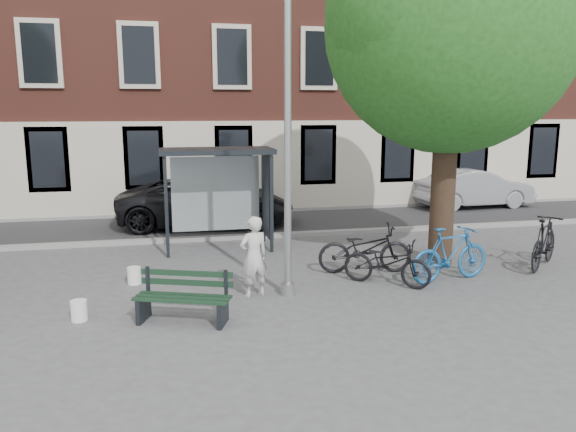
# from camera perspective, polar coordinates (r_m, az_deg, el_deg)

# --- Properties ---
(ground) EXTENTS (90.00, 90.00, 0.00)m
(ground) POSITION_cam_1_polar(r_m,az_deg,el_deg) (11.18, -0.02, -8.02)
(ground) COLOR #4C4C4F
(ground) RESTS_ON ground
(road) EXTENTS (40.00, 4.00, 0.01)m
(road) POSITION_cam_1_polar(r_m,az_deg,el_deg) (17.85, -4.70, -0.84)
(road) COLOR #28282B
(road) RESTS_ON ground
(curb_near) EXTENTS (40.00, 0.25, 0.12)m
(curb_near) POSITION_cam_1_polar(r_m,az_deg,el_deg) (15.90, -3.77, -2.08)
(curb_near) COLOR gray
(curb_near) RESTS_ON ground
(curb_far) EXTENTS (40.00, 0.25, 0.12)m
(curb_far) POSITION_cam_1_polar(r_m,az_deg,el_deg) (19.79, -5.45, 0.46)
(curb_far) COLOR gray
(curb_far) RESTS_ON ground
(building_row) EXTENTS (30.00, 8.00, 14.00)m
(building_row) POSITION_cam_1_polar(r_m,az_deg,el_deg) (23.69, -6.95, 19.00)
(building_row) COLOR brown
(building_row) RESTS_ON ground
(lamppost) EXTENTS (0.28, 0.35, 6.11)m
(lamppost) POSITION_cam_1_polar(r_m,az_deg,el_deg) (10.61, -0.02, 6.36)
(lamppost) COLOR #9EA0A3
(lamppost) RESTS_ON ground
(tree_right) EXTENTS (5.76, 5.60, 8.20)m
(tree_right) POSITION_cam_1_polar(r_m,az_deg,el_deg) (13.42, 16.64, 19.00)
(tree_right) COLOR black
(tree_right) RESTS_ON ground
(bus_shelter) EXTENTS (2.85, 1.45, 2.62)m
(bus_shelter) POSITION_cam_1_polar(r_m,az_deg,el_deg) (14.63, -5.72, 4.15)
(bus_shelter) COLOR #1E2328
(bus_shelter) RESTS_ON ground
(painter) EXTENTS (0.67, 0.53, 1.59)m
(painter) POSITION_cam_1_polar(r_m,az_deg,el_deg) (10.91, -3.50, -4.14)
(painter) COLOR silver
(painter) RESTS_ON ground
(bench) EXTENTS (1.72, 1.06, 0.85)m
(bench) POSITION_cam_1_polar(r_m,az_deg,el_deg) (9.89, -10.57, -8.37)
(bench) COLOR #1E2328
(bench) RESTS_ON ground
(bike_a) EXTENTS (2.16, 1.03, 1.09)m
(bike_a) POSITION_cam_1_polar(r_m,az_deg,el_deg) (12.62, 7.81, -3.32)
(bike_a) COLOR black
(bike_a) RESTS_ON ground
(bike_b) EXTENTS (2.05, 0.97, 1.19)m
(bike_b) POSITION_cam_1_polar(r_m,az_deg,el_deg) (12.35, 16.16, -3.74)
(bike_b) COLOR #1C5C9B
(bike_b) RESTS_ON ground
(bike_c) EXTENTS (1.87, 1.65, 0.98)m
(bike_c) POSITION_cam_1_polar(r_m,az_deg,el_deg) (11.81, 10.01, -4.66)
(bike_c) COLOR black
(bike_c) RESTS_ON ground
(bike_d) EXTENTS (1.87, 1.72, 1.19)m
(bike_d) POSITION_cam_1_polar(r_m,az_deg,el_deg) (14.18, 24.58, -2.44)
(bike_d) COLOR black
(bike_d) RESTS_ON ground
(car_dark) EXTENTS (5.60, 2.89, 1.51)m
(car_dark) POSITION_cam_1_polar(r_m,az_deg,el_deg) (17.72, -8.30, 1.46)
(car_dark) COLOR black
(car_dark) RESTS_ON ground
(car_silver) EXTENTS (4.41, 1.76, 1.43)m
(car_silver) POSITION_cam_1_polar(r_m,az_deg,el_deg) (21.90, 18.39, 2.69)
(car_silver) COLOR #96979D
(car_silver) RESTS_ON ground
(bucket_b) EXTENTS (0.31, 0.31, 0.36)m
(bucket_b) POSITION_cam_1_polar(r_m,az_deg,el_deg) (12.23, -15.36, -5.85)
(bucket_b) COLOR white
(bucket_b) RESTS_ON ground
(bucket_c) EXTENTS (0.35, 0.35, 0.36)m
(bucket_c) POSITION_cam_1_polar(r_m,az_deg,el_deg) (10.48, -20.47, -8.99)
(bucket_c) COLOR white
(bucket_c) RESTS_ON ground
(notice_sign) EXTENTS (0.30, 0.16, 1.86)m
(notice_sign) POSITION_cam_1_polar(r_m,az_deg,el_deg) (14.17, 15.75, 1.21)
(notice_sign) COLOR #9EA0A3
(notice_sign) RESTS_ON ground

